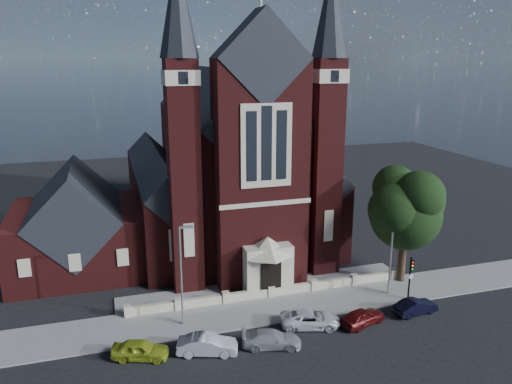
{
  "coord_description": "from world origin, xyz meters",
  "views": [
    {
      "loc": [
        -12.66,
        -30.74,
        20.02
      ],
      "look_at": [
        0.34,
        12.0,
        7.98
      ],
      "focal_mm": 35.0,
      "sensor_mm": 36.0,
      "label": 1
    }
  ],
  "objects_px": {
    "church": "(225,166)",
    "street_lamp_left": "(182,270)",
    "street_lamp_right": "(393,245)",
    "traffic_signal": "(411,273)",
    "car_navy": "(416,307)",
    "car_silver_b": "(272,339)",
    "car_lime_van": "(140,350)",
    "street_tree": "(409,210)",
    "parish_hall": "(77,229)",
    "car_white_suv": "(310,319)",
    "car_dark_red": "(362,317)",
    "car_silver_a": "(207,345)"
  },
  "relations": [
    {
      "from": "parish_hall",
      "to": "car_white_suv",
      "type": "distance_m",
      "value": 24.54
    },
    {
      "from": "car_dark_red",
      "to": "car_navy",
      "type": "relative_size",
      "value": 1.02
    },
    {
      "from": "street_lamp_right",
      "to": "car_silver_b",
      "type": "bearing_deg",
      "value": -158.91
    },
    {
      "from": "traffic_signal",
      "to": "church",
      "type": "bearing_deg",
      "value": 118.2
    },
    {
      "from": "street_lamp_left",
      "to": "traffic_signal",
      "type": "height_order",
      "value": "street_lamp_left"
    },
    {
      "from": "traffic_signal",
      "to": "car_navy",
      "type": "relative_size",
      "value": 1.06
    },
    {
      "from": "street_lamp_right",
      "to": "street_tree",
      "type": "bearing_deg",
      "value": 34.26
    },
    {
      "from": "car_lime_van",
      "to": "car_silver_a",
      "type": "relative_size",
      "value": 0.93
    },
    {
      "from": "car_silver_b",
      "to": "car_dark_red",
      "type": "xyz_separation_m",
      "value": [
        7.7,
        0.88,
        0.04
      ]
    },
    {
      "from": "car_silver_b",
      "to": "car_lime_van",
      "type": "bearing_deg",
      "value": 97.42
    },
    {
      "from": "street_lamp_right",
      "to": "car_dark_red",
      "type": "relative_size",
      "value": 2.1
    },
    {
      "from": "street_lamp_left",
      "to": "car_lime_van",
      "type": "height_order",
      "value": "street_lamp_left"
    },
    {
      "from": "car_silver_a",
      "to": "car_white_suv",
      "type": "relative_size",
      "value": 0.91
    },
    {
      "from": "street_tree",
      "to": "car_navy",
      "type": "height_order",
      "value": "street_tree"
    },
    {
      "from": "street_lamp_left",
      "to": "church",
      "type": "bearing_deg",
      "value": 67.34
    },
    {
      "from": "street_lamp_left",
      "to": "parish_hall",
      "type": "bearing_deg",
      "value": 120.02
    },
    {
      "from": "car_silver_b",
      "to": "car_white_suv",
      "type": "relative_size",
      "value": 0.92
    },
    {
      "from": "car_lime_van",
      "to": "car_dark_red",
      "type": "bearing_deg",
      "value": -72.88
    },
    {
      "from": "car_dark_red",
      "to": "car_navy",
      "type": "bearing_deg",
      "value": -104.85
    },
    {
      "from": "church",
      "to": "street_tree",
      "type": "distance_m",
      "value": 21.38
    },
    {
      "from": "traffic_signal",
      "to": "car_silver_a",
      "type": "distance_m",
      "value": 18.27
    },
    {
      "from": "car_white_suv",
      "to": "car_silver_b",
      "type": "bearing_deg",
      "value": 130.53
    },
    {
      "from": "street_lamp_left",
      "to": "traffic_signal",
      "type": "relative_size",
      "value": 2.02
    },
    {
      "from": "street_lamp_left",
      "to": "car_silver_b",
      "type": "bearing_deg",
      "value": -41.11
    },
    {
      "from": "car_silver_a",
      "to": "street_lamp_left",
      "type": "bearing_deg",
      "value": 28.86
    },
    {
      "from": "car_silver_b",
      "to": "car_navy",
      "type": "distance_m",
      "value": 12.71
    },
    {
      "from": "traffic_signal",
      "to": "car_lime_van",
      "type": "xyz_separation_m",
      "value": [
        -22.49,
        -1.97,
        -1.92
      ]
    },
    {
      "from": "street_lamp_right",
      "to": "traffic_signal",
      "type": "bearing_deg",
      "value": -59.99
    },
    {
      "from": "church",
      "to": "car_navy",
      "type": "distance_m",
      "value": 25.94
    },
    {
      "from": "street_tree",
      "to": "street_lamp_right",
      "type": "bearing_deg",
      "value": -145.74
    },
    {
      "from": "car_dark_red",
      "to": "car_navy",
      "type": "xyz_separation_m",
      "value": [
        4.95,
        0.29,
        -0.04
      ]
    },
    {
      "from": "car_navy",
      "to": "car_silver_a",
      "type": "bearing_deg",
      "value": 84.62
    },
    {
      "from": "street_lamp_right",
      "to": "car_navy",
      "type": "xyz_separation_m",
      "value": [
        0.17,
        -3.65,
        -3.98
      ]
    },
    {
      "from": "car_lime_van",
      "to": "car_silver_b",
      "type": "height_order",
      "value": "car_lime_van"
    },
    {
      "from": "street_lamp_right",
      "to": "car_silver_b",
      "type": "distance_m",
      "value": 13.96
    },
    {
      "from": "church",
      "to": "car_navy",
      "type": "bearing_deg",
      "value": -65.57
    },
    {
      "from": "church",
      "to": "street_lamp_right",
      "type": "bearing_deg",
      "value": -61.96
    },
    {
      "from": "car_silver_a",
      "to": "car_silver_b",
      "type": "bearing_deg",
      "value": -79.55
    },
    {
      "from": "street_lamp_right",
      "to": "car_white_suv",
      "type": "height_order",
      "value": "street_lamp_right"
    },
    {
      "from": "church",
      "to": "car_silver_b",
      "type": "relative_size",
      "value": 8.26
    },
    {
      "from": "street_tree",
      "to": "parish_hall",
      "type": "bearing_deg",
      "value": 156.74
    },
    {
      "from": "car_navy",
      "to": "church",
      "type": "bearing_deg",
      "value": 16.77
    },
    {
      "from": "street_lamp_right",
      "to": "car_navy",
      "type": "relative_size",
      "value": 2.15
    },
    {
      "from": "traffic_signal",
      "to": "car_white_suv",
      "type": "height_order",
      "value": "traffic_signal"
    },
    {
      "from": "street_lamp_right",
      "to": "car_lime_van",
      "type": "height_order",
      "value": "street_lamp_right"
    },
    {
      "from": "car_white_suv",
      "to": "car_dark_red",
      "type": "bearing_deg",
      "value": -87.76
    },
    {
      "from": "church",
      "to": "street_lamp_left",
      "type": "height_order",
      "value": "church"
    },
    {
      "from": "church",
      "to": "street_lamp_right",
      "type": "distance_m",
      "value": 21.76
    },
    {
      "from": "parish_hall",
      "to": "car_silver_b",
      "type": "height_order",
      "value": "parish_hall"
    },
    {
      "from": "street_lamp_left",
      "to": "car_dark_red",
      "type": "bearing_deg",
      "value": -16.59
    }
  ]
}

